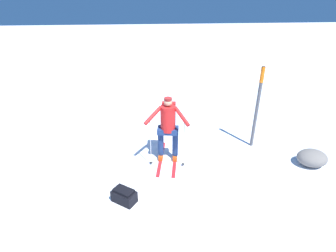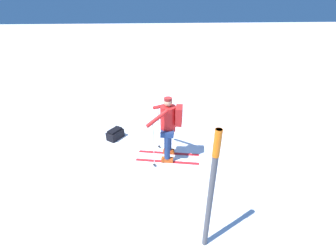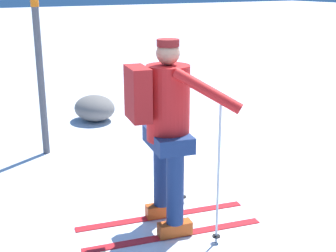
% 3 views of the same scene
% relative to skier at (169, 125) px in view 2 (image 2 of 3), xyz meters
% --- Properties ---
extents(ground_plane, '(80.00, 80.00, 0.00)m').
position_rel_skier_xyz_m(ground_plane, '(-0.01, -0.48, -1.00)').
color(ground_plane, white).
extents(skier, '(1.08, 1.71, 1.71)m').
position_rel_skier_xyz_m(skier, '(0.00, 0.00, 0.00)').
color(skier, red).
rests_on(skier, ground_plane).
extents(dropped_backpack, '(0.57, 0.53, 0.31)m').
position_rel_skier_xyz_m(dropped_backpack, '(-1.09, -1.52, -0.85)').
color(dropped_backpack, black).
rests_on(dropped_backpack, ground_plane).
extents(trail_marker, '(0.10, 0.10, 2.28)m').
position_rel_skier_xyz_m(trail_marker, '(2.46, 0.41, 0.32)').
color(trail_marker, '#4C4C51').
rests_on(trail_marker, ground_plane).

